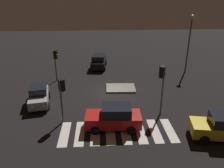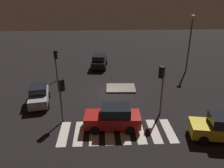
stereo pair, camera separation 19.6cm
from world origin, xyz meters
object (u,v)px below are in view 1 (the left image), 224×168
Objects in this scene: traffic_island at (121,88)px; car_yellow at (222,127)px; traffic_light_west at (56,58)px; street_lamp at (190,33)px; car_red at (114,117)px; traffic_light_south at (62,90)px; traffic_light_east at (162,79)px; car_black at (99,61)px; car_silver at (39,95)px.

traffic_island is 11.28m from car_yellow.
street_lamp reaches higher than traffic_light_west.
traffic_light_south is at bearing -13.93° from car_red.
traffic_light_east reaches higher than car_yellow.
traffic_light_east reaches higher than car_red.
traffic_light_south reaches higher than car_black.
traffic_light_west reaches higher than car_yellow.
traffic_light_south reaches higher than car_silver.
car_black is 1.19× the size of traffic_light_west.
traffic_light_south reaches higher than traffic_island.
traffic_light_west is (-10.12, 8.33, -0.48)m from traffic_light_east.
traffic_light_east is 8.16m from traffic_light_south.
car_yellow is at bearing -176.39° from traffic_light_east.
car_black is at bearing -18.44° from traffic_light_east.
car_silver is 1.12× the size of traffic_light_west.
car_red reaches higher than car_black.
car_black is 0.61× the size of street_lamp.
traffic_island is 8.27m from traffic_light_west.
car_black is at bearing 74.43° from traffic_light_west.
car_black is (-8.80, 16.70, 0.00)m from car_yellow.
car_red is 4.59m from traffic_light_south.
traffic_light_west is at bearing 162.01° from car_silver.
traffic_light_south reaches higher than car_yellow.
traffic_light_east reaches higher than traffic_island.
car_yellow is at bearing -10.22° from traffic_light_west.
traffic_light_east is 12.66m from street_lamp.
street_lamp reaches higher than traffic_light_east.
traffic_light_south is 0.51× the size of street_lamp.
car_red is at bearing -67.87° from traffic_light_south.
car_yellow is at bearing -146.72° from car_black.
street_lamp reaches higher than car_black.
traffic_light_east is at bearing 66.70° from car_silver.
car_red is 12.04m from traffic_light_west.
car_silver is 19.60m from street_lamp.
traffic_light_west is at bearing 51.41° from traffic_light_south.
traffic_light_east is at bearing -152.65° from car_black.
car_black is at bearing 141.10° from car_silver.
traffic_island is at bearing -1.43° from traffic_light_south.
car_red is 5.12m from traffic_light_east.
car_black is at bearing 107.48° from traffic_island.
street_lamp is at bearing -95.10° from car_black.
traffic_light_south is (-2.92, -13.69, 1.89)m from car_black.
traffic_island is 11.73m from street_lamp.
car_yellow is 1.01× the size of car_red.
street_lamp reaches higher than traffic_light_south.
car_yellow is at bearing -65.47° from traffic_light_south.
car_silver is 4.73m from traffic_light_south.
traffic_light_south is at bearing 173.46° from car_black.
car_red is 1.20× the size of traffic_light_west.
traffic_light_west reaches higher than car_silver.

